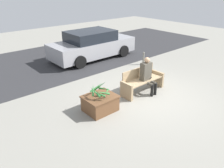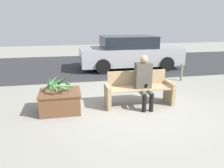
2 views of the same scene
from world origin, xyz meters
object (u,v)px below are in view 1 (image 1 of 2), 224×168
Objects in this scene: person_seated at (147,74)px; potted_plant at (100,90)px; bench at (142,81)px; parked_car at (92,45)px; planter_box at (100,103)px; bollard_post at (143,58)px.

potted_plant is at bearing 177.44° from person_seated.
person_seated is at bearing -68.37° from bench.
parked_car is at bearing 77.21° from bench.
person_seated is at bearing -2.56° from potted_plant.
parked_car is at bearing 56.15° from potted_plant.
potted_plant reaches higher than planter_box.
potted_plant is at bearing -123.85° from parked_car.
potted_plant reaches higher than bench.
parked_car is at bearing 56.21° from planter_box.
potted_plant reaches higher than bollard_post.
potted_plant is at bearing -154.83° from bollard_post.
person_seated reaches higher than planter_box.
person_seated is 2.11m from planter_box.
bench is 0.36m from person_seated.
parked_car is at bearing 78.48° from person_seated.
bench is 2.00m from planter_box.
potted_plant is at bearing -173.03° from planter_box.
bench is 4.51m from parked_car.
bollard_post is (4.26, 2.00, 0.06)m from planter_box.
parked_car is (3.00, 4.47, 0.01)m from potted_plant.
bollard_post is at bearing 40.41° from bench.
planter_box is 1.53× the size of bollard_post.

